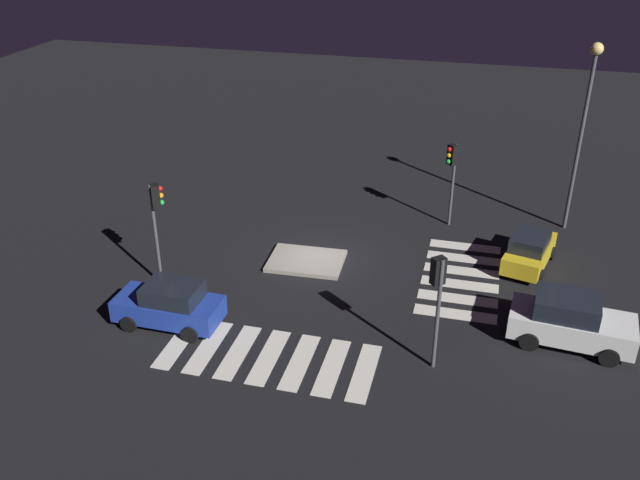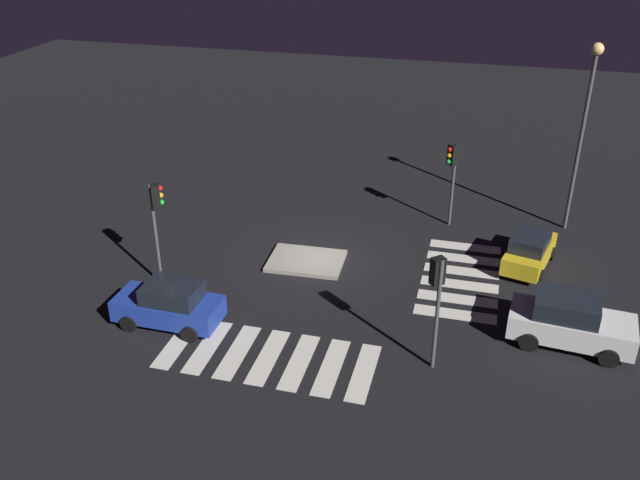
# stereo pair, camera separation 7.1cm
# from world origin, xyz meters

# --- Properties ---
(ground_plane) EXTENTS (80.00, 80.00, 0.00)m
(ground_plane) POSITION_xyz_m (0.00, 0.00, 0.00)
(ground_plane) COLOR black
(traffic_island) EXTENTS (3.36, 2.58, 0.18)m
(traffic_island) POSITION_xyz_m (-0.52, -0.41, 0.09)
(traffic_island) COLOR gray
(traffic_island) RESTS_ON ground
(car_blue) EXTENTS (4.10, 1.97, 1.77)m
(car_blue) POSITION_xyz_m (-4.22, -6.24, 0.87)
(car_blue) COLOR #1E389E
(car_blue) RESTS_ON ground
(car_white) EXTENTS (4.53, 2.40, 1.91)m
(car_white) POSITION_xyz_m (10.26, -3.72, 0.94)
(car_white) COLOR silver
(car_white) RESTS_ON ground
(car_yellow) EXTENTS (2.41, 3.92, 1.61)m
(car_yellow) POSITION_xyz_m (8.93, 1.71, 0.79)
(car_yellow) COLOR gold
(car_yellow) RESTS_ON ground
(traffic_light_east) EXTENTS (0.54, 0.53, 4.22)m
(traffic_light_east) POSITION_xyz_m (5.59, -6.22, 3.20)
(traffic_light_east) COLOR #47474C
(traffic_light_east) RESTS_ON ground
(traffic_light_south) EXTENTS (0.53, 0.54, 4.46)m
(traffic_light_south) POSITION_xyz_m (-5.80, -3.56, 3.38)
(traffic_light_south) COLOR #47474C
(traffic_light_south) RESTS_ON ground
(traffic_light_north) EXTENTS (0.54, 0.54, 4.15)m
(traffic_light_north) POSITION_xyz_m (5.14, 4.97, 3.14)
(traffic_light_north) COLOR #47474C
(traffic_light_north) RESTS_ON ground
(street_lamp) EXTENTS (0.56, 0.56, 8.86)m
(street_lamp) POSITION_xyz_m (10.73, 6.14, 5.92)
(street_lamp) COLOR #47474C
(street_lamp) RESTS_ON ground
(crosswalk_near) EXTENTS (7.60, 3.20, 0.02)m
(crosswalk_near) POSITION_xyz_m (0.00, -7.27, 0.01)
(crosswalk_near) COLOR silver
(crosswalk_near) RESTS_ON ground
(crosswalk_side) EXTENTS (3.20, 6.45, 0.02)m
(crosswalk_side) POSITION_xyz_m (6.19, -0.00, 0.01)
(crosswalk_side) COLOR silver
(crosswalk_side) RESTS_ON ground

